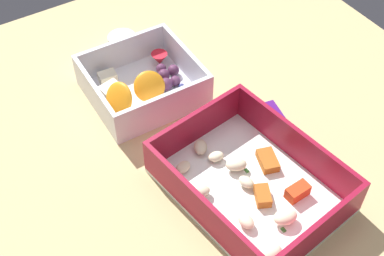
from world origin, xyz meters
TOP-DOWN VIEW (x-y plane):
  - table_surface at (0.00, 0.00)cm, footprint 80.00×80.00cm
  - pasta_container at (9.28, 1.91)cm, footprint 23.30×18.83cm
  - fruit_bowl at (-12.73, -0.84)cm, footprint 14.36×15.29cm
  - candy_bar at (2.29, 11.68)cm, footprint 7.33×3.68cm
  - paper_cup_liner at (-24.30, 1.63)cm, footprint 4.37×4.37cm

SIDE VIEW (x-z plane):
  - table_surface at x=0.00cm, z-range 0.00..2.00cm
  - candy_bar at x=2.29cm, z-range 2.00..3.20cm
  - paper_cup_liner at x=-24.30cm, z-range 2.00..3.86cm
  - pasta_container at x=9.28cm, z-range 0.89..6.49cm
  - fruit_bowl at x=-12.73cm, z-range 1.16..6.63cm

